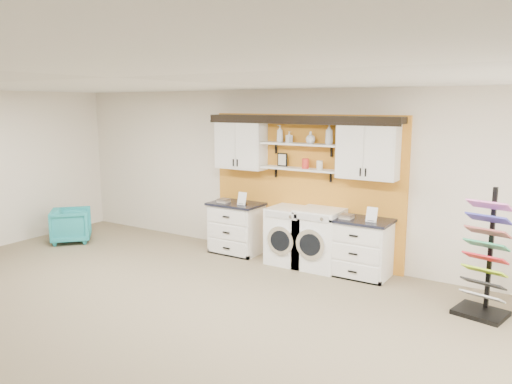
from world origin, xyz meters
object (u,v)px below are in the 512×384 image
Objects in this scene: dryer at (320,239)px; armchair at (71,225)px; washer at (291,235)px; sample_rack at (484,275)px; base_cabinet_left at (237,228)px; base_cabinet_right at (361,247)px.

armchair is (-4.60, -1.10, -0.16)m from dryer.
washer reaches higher than armchair.
sample_rack is at bearing -132.19° from armchair.
washer is at bearing 180.00° from dryer.
sample_rack reaches higher than base_cabinet_left.
base_cabinet_left is 0.57× the size of sample_rack.
washer is at bearing -179.84° from base_cabinet_right.
washer is 3.02m from sample_rack.
base_cabinet_left is at bearing -116.55° from armchair.
dryer reaches higher than base_cabinet_right.
sample_rack reaches higher than dryer.
dryer reaches higher than washer.
sample_rack is at bearing -7.79° from base_cabinet_left.
base_cabinet_left is at bearing 179.88° from dryer.
base_cabinet_right is at bearing 0.29° from dryer.
base_cabinet_left is 3.21m from armchair.
washer is at bearing -121.57° from armchair.
base_cabinet_left is 4.08m from sample_rack.
sample_rack reaches higher than washer.
base_cabinet_right is at bearing 174.81° from sample_rack.
washer is 1.32× the size of armchair.
washer is 0.58× the size of sample_rack.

